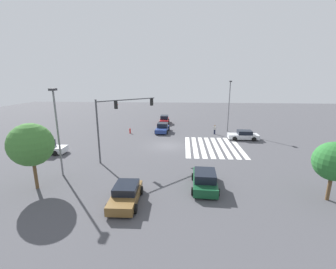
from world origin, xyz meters
TOP-DOWN VIEW (x-y plane):
  - ground_plane at (0.00, 0.00)m, footprint 114.71×114.71m
  - crosswalk_markings at (0.00, -5.97)m, footprint 9.51×7.25m
  - traffic_signal_mast at (-5.22, 5.22)m, footprint 5.33×5.33m
  - car_0 at (4.10, -10.93)m, footprint 2.15×4.42m
  - car_1 at (-14.38, 2.07)m, footprint 4.17×2.14m
  - car_2 at (-11.71, -3.82)m, footprint 4.48×2.28m
  - car_3 at (8.06, 1.49)m, footprint 4.58×2.27m
  - car_4 at (-4.16, 14.43)m, footprint 2.07×4.62m
  - car_5 at (15.72, 1.83)m, footprint 4.59×2.07m
  - pedestrian at (7.06, -7.09)m, footprint 0.41×0.41m
  - street_light_pole_a at (-10.09, 9.15)m, footprint 0.80×0.36m
  - street_light_pole_b at (9.26, -9.56)m, footprint 0.80×0.36m
  - tree_corner_a at (-12.75, 9.89)m, footprint 3.39×3.39m
  - tree_corner_b at (-13.01, -12.75)m, footprint 2.80×2.80m
  - fire_hydrant at (6.72, 6.75)m, footprint 0.22×0.22m

SIDE VIEW (x-z plane):
  - ground_plane at x=0.00m, z-range 0.00..0.00m
  - crosswalk_markings at x=0.00m, z-range 0.00..0.01m
  - fire_hydrant at x=6.72m, z-range 0.00..0.86m
  - car_1 at x=-14.38m, z-range -0.04..1.28m
  - car_0 at x=4.10m, z-range -0.05..1.31m
  - car_3 at x=8.06m, z-range -0.07..1.43m
  - car_2 at x=-11.71m, z-range -0.06..1.45m
  - car_4 at x=-4.16m, z-range -0.08..1.53m
  - car_5 at x=15.72m, z-range -0.07..1.53m
  - pedestrian at x=7.06m, z-range 0.08..1.63m
  - tree_corner_b at x=-13.01m, z-range 0.80..5.23m
  - tree_corner_a at x=-12.75m, z-range 1.01..6.43m
  - street_light_pole_a at x=-10.09m, z-range 0.79..8.75m
  - traffic_signal_mast at x=-5.22m, z-range 1.51..8.26m
  - street_light_pole_b at x=9.26m, z-range 0.81..9.27m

